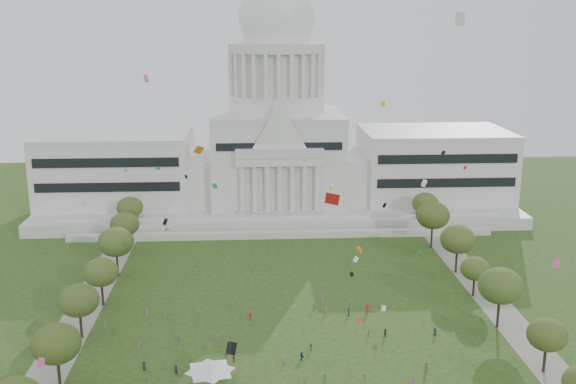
% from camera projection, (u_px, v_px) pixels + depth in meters
% --- Properties ---
extents(ground, '(400.00, 400.00, 0.00)m').
position_uv_depth(ground, '(301.00, 374.00, 127.45)').
color(ground, '#2B4515').
rests_on(ground, ground).
extents(capitol, '(160.00, 64.50, 91.30)m').
position_uv_depth(capitol, '(277.00, 147.00, 231.72)').
color(capitol, beige).
rests_on(capitol, ground).
extents(path_left, '(8.00, 160.00, 0.04)m').
position_uv_depth(path_left, '(82.00, 313.00, 153.93)').
color(path_left, gray).
rests_on(path_left, ground).
extents(path_right, '(8.00, 160.00, 0.04)m').
position_uv_depth(path_right, '(494.00, 303.00, 158.98)').
color(path_right, gray).
rests_on(path_right, ground).
extents(row_tree_l_1, '(8.86, 8.86, 12.59)m').
position_uv_depth(row_tree_l_1, '(56.00, 344.00, 120.03)').
color(row_tree_l_1, black).
rests_on(row_tree_l_1, ground).
extents(row_tree_r_1, '(7.58, 7.58, 10.78)m').
position_uv_depth(row_tree_r_1, '(547.00, 335.00, 126.28)').
color(row_tree_r_1, black).
rests_on(row_tree_r_1, ground).
extents(row_tree_l_2, '(8.42, 8.42, 11.97)m').
position_uv_depth(row_tree_l_2, '(79.00, 300.00, 139.69)').
color(row_tree_l_2, black).
rests_on(row_tree_l_2, ground).
extents(row_tree_r_2, '(9.55, 9.55, 13.58)m').
position_uv_depth(row_tree_r_2, '(500.00, 286.00, 144.23)').
color(row_tree_r_2, black).
rests_on(row_tree_r_2, ground).
extents(row_tree_l_3, '(8.12, 8.12, 11.55)m').
position_uv_depth(row_tree_l_3, '(101.00, 272.00, 155.88)').
color(row_tree_l_3, black).
rests_on(row_tree_l_3, ground).
extents(row_tree_r_3, '(7.01, 7.01, 9.98)m').
position_uv_depth(row_tree_r_3, '(475.00, 269.00, 161.37)').
color(row_tree_r_3, black).
rests_on(row_tree_r_3, ground).
extents(row_tree_l_4, '(9.29, 9.29, 13.21)m').
position_uv_depth(row_tree_l_4, '(116.00, 242.00, 173.47)').
color(row_tree_l_4, black).
rests_on(row_tree_l_4, ground).
extents(row_tree_r_4, '(9.19, 9.19, 13.06)m').
position_uv_depth(row_tree_r_4, '(458.00, 239.00, 175.88)').
color(row_tree_r_4, black).
rests_on(row_tree_r_4, ground).
extents(row_tree_l_5, '(8.33, 8.33, 11.85)m').
position_uv_depth(row_tree_l_5, '(125.00, 224.00, 191.63)').
color(row_tree_l_5, black).
rests_on(row_tree_l_5, ground).
extents(row_tree_r_5, '(9.82, 9.82, 13.96)m').
position_uv_depth(row_tree_r_5, '(433.00, 215.00, 195.13)').
color(row_tree_r_5, black).
rests_on(row_tree_r_5, ground).
extents(row_tree_l_6, '(8.19, 8.19, 11.64)m').
position_uv_depth(row_tree_l_6, '(130.00, 208.00, 209.11)').
color(row_tree_l_6, black).
rests_on(row_tree_l_6, ground).
extents(row_tree_r_6, '(8.42, 8.42, 11.97)m').
position_uv_depth(row_tree_r_6, '(425.00, 203.00, 212.96)').
color(row_tree_r_6, black).
rests_on(row_tree_r_6, ground).
extents(event_tent, '(11.06, 11.06, 5.32)m').
position_uv_depth(event_tent, '(210.00, 365.00, 122.38)').
color(event_tent, '#4C4C4C').
rests_on(event_tent, ground).
extents(person_0, '(0.93, 0.90, 1.61)m').
position_uv_depth(person_0, '(435.00, 331.00, 142.87)').
color(person_0, '#26262B').
rests_on(person_0, ground).
extents(person_2, '(1.10, 0.85, 1.99)m').
position_uv_depth(person_2, '(386.00, 333.00, 141.76)').
color(person_2, '#26262B').
rests_on(person_2, ground).
extents(person_3, '(1.00, 1.06, 1.49)m').
position_uv_depth(person_3, '(365.00, 376.00, 125.13)').
color(person_3, olive).
rests_on(person_3, ground).
extents(person_4, '(0.82, 1.09, 1.66)m').
position_uv_depth(person_4, '(311.00, 347.00, 136.18)').
color(person_4, '#33723F').
rests_on(person_4, ground).
extents(person_5, '(1.46, 1.76, 1.80)m').
position_uv_depth(person_5, '(302.00, 356.00, 132.23)').
color(person_5, navy).
rests_on(person_5, ground).
extents(person_8, '(0.79, 0.51, 1.57)m').
position_uv_depth(person_8, '(233.00, 358.00, 131.55)').
color(person_8, '#B21E1E').
rests_on(person_8, ground).
extents(person_9, '(1.37, 1.26, 1.91)m').
position_uv_depth(person_9, '(414.00, 380.00, 123.49)').
color(person_9, '#994C8C').
rests_on(person_9, ground).
extents(person_10, '(0.63, 0.90, 1.39)m').
position_uv_depth(person_10, '(368.00, 334.00, 141.98)').
color(person_10, olive).
rests_on(person_10, ground).
extents(distant_crowd, '(65.58, 38.44, 1.94)m').
position_uv_depth(distant_crowd, '(251.00, 334.00, 141.85)').
color(distant_crowd, '#4C4C51').
rests_on(distant_crowd, ground).
extents(kite_swarm, '(81.80, 105.17, 63.16)m').
position_uv_depth(kite_swarm, '(307.00, 231.00, 124.71)').
color(kite_swarm, red).
rests_on(kite_swarm, ground).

